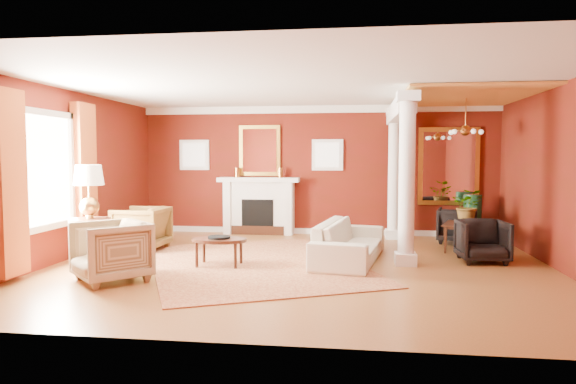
# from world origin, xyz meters

# --- Properties ---
(ground) EXTENTS (8.00, 8.00, 0.00)m
(ground) POSITION_xyz_m (0.00, 0.00, 0.00)
(ground) COLOR brown
(ground) RESTS_ON ground
(room_shell) EXTENTS (8.04, 7.04, 2.92)m
(room_shell) POSITION_xyz_m (0.00, 0.00, 2.02)
(room_shell) COLOR #5D120C
(room_shell) RESTS_ON ground
(fireplace) EXTENTS (1.85, 0.42, 1.29)m
(fireplace) POSITION_xyz_m (-1.30, 3.32, 0.65)
(fireplace) COLOR white
(fireplace) RESTS_ON ground
(overmantel_mirror) EXTENTS (0.95, 0.07, 1.15)m
(overmantel_mirror) POSITION_xyz_m (-1.30, 3.45, 1.90)
(overmantel_mirror) COLOR gold
(overmantel_mirror) RESTS_ON fireplace
(flank_window_left) EXTENTS (0.70, 0.07, 0.70)m
(flank_window_left) POSITION_xyz_m (-2.85, 3.46, 1.80)
(flank_window_left) COLOR white
(flank_window_left) RESTS_ON room_shell
(flank_window_right) EXTENTS (0.70, 0.07, 0.70)m
(flank_window_right) POSITION_xyz_m (0.25, 3.46, 1.80)
(flank_window_right) COLOR white
(flank_window_right) RESTS_ON room_shell
(left_window) EXTENTS (0.21, 2.55, 2.60)m
(left_window) POSITION_xyz_m (-3.89, -0.60, 1.42)
(left_window) COLOR white
(left_window) RESTS_ON room_shell
(column_front) EXTENTS (0.36, 0.36, 2.80)m
(column_front) POSITION_xyz_m (1.70, 0.30, 1.43)
(column_front) COLOR white
(column_front) RESTS_ON ground
(column_back) EXTENTS (0.36, 0.36, 2.80)m
(column_back) POSITION_xyz_m (1.70, 3.00, 1.43)
(column_back) COLOR white
(column_back) RESTS_ON ground
(header_beam) EXTENTS (0.30, 3.20, 0.32)m
(header_beam) POSITION_xyz_m (1.70, 1.90, 2.62)
(header_beam) COLOR white
(header_beam) RESTS_ON column_front
(amber_ceiling) EXTENTS (2.30, 3.40, 0.04)m
(amber_ceiling) POSITION_xyz_m (2.85, 1.75, 2.87)
(amber_ceiling) COLOR gold
(amber_ceiling) RESTS_ON room_shell
(dining_mirror) EXTENTS (1.30, 0.07, 1.70)m
(dining_mirror) POSITION_xyz_m (2.90, 3.45, 1.55)
(dining_mirror) COLOR gold
(dining_mirror) RESTS_ON room_shell
(chandelier) EXTENTS (0.60, 0.62, 0.75)m
(chandelier) POSITION_xyz_m (2.90, 1.80, 2.25)
(chandelier) COLOR #B9823A
(chandelier) RESTS_ON room_shell
(crown_trim) EXTENTS (8.00, 0.08, 0.16)m
(crown_trim) POSITION_xyz_m (0.00, 3.46, 2.82)
(crown_trim) COLOR white
(crown_trim) RESTS_ON room_shell
(base_trim) EXTENTS (8.00, 0.08, 0.12)m
(base_trim) POSITION_xyz_m (0.00, 3.46, 0.06)
(base_trim) COLOR white
(base_trim) RESTS_ON ground
(rug) EXTENTS (4.71, 5.23, 0.02)m
(rug) POSITION_xyz_m (-0.75, 0.03, 0.01)
(rug) COLOR maroon
(rug) RESTS_ON ground
(sofa) EXTENTS (1.04, 2.39, 0.90)m
(sofa) POSITION_xyz_m (0.79, 0.48, 0.45)
(sofa) COLOR beige
(sofa) RESTS_ON ground
(armchair_leopard) EXTENTS (0.86, 0.91, 0.91)m
(armchair_leopard) POSITION_xyz_m (-3.12, 1.03, 0.45)
(armchair_leopard) COLOR black
(armchair_leopard) RESTS_ON ground
(armchair_stripe) EXTENTS (1.26, 1.25, 0.94)m
(armchair_stripe) POSITION_xyz_m (-2.54, -1.35, 0.47)
(armchair_stripe) COLOR tan
(armchair_stripe) RESTS_ON ground
(coffee_table) EXTENTS (0.89, 0.89, 0.45)m
(coffee_table) POSITION_xyz_m (-1.28, -0.19, 0.41)
(coffee_table) COLOR black
(coffee_table) RESTS_ON ground
(coffee_book) EXTENTS (0.16, 0.09, 0.24)m
(coffee_book) POSITION_xyz_m (-1.33, -0.21, 0.57)
(coffee_book) COLOR black
(coffee_book) RESTS_ON coffee_table
(side_table) EXTENTS (0.65, 0.65, 1.63)m
(side_table) POSITION_xyz_m (-3.39, -0.36, 1.12)
(side_table) COLOR black
(side_table) RESTS_ON ground
(dining_table) EXTENTS (0.92, 1.55, 0.81)m
(dining_table) POSITION_xyz_m (3.06, 1.94, 0.41)
(dining_table) COLOR black
(dining_table) RESTS_ON ground
(dining_chair_near) EXTENTS (0.80, 0.75, 0.78)m
(dining_chair_near) POSITION_xyz_m (2.99, 0.70, 0.39)
(dining_chair_near) COLOR black
(dining_chair_near) RESTS_ON ground
(dining_chair_far) EXTENTS (0.91, 0.87, 0.79)m
(dining_chair_far) POSITION_xyz_m (2.95, 2.63, 0.39)
(dining_chair_far) COLOR black
(dining_chair_far) RESTS_ON ground
(green_urn) EXTENTS (0.41, 0.41, 0.98)m
(green_urn) POSITION_xyz_m (3.32, 2.99, 0.39)
(green_urn) COLOR #133C20
(green_urn) RESTS_ON ground
(potted_plant) EXTENTS (0.75, 0.79, 0.50)m
(potted_plant) POSITION_xyz_m (3.01, 1.95, 1.06)
(potted_plant) COLOR #26591E
(potted_plant) RESTS_ON dining_table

